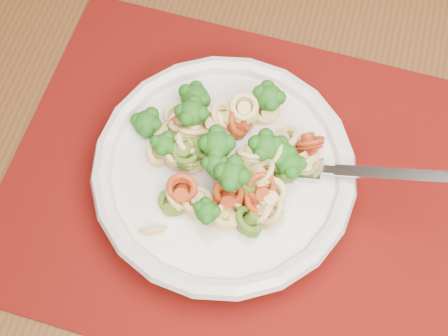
# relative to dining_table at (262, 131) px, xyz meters

# --- Properties ---
(dining_table) EXTENTS (1.61, 1.08, 0.76)m
(dining_table) POSITION_rel_dining_table_xyz_m (0.00, 0.00, 0.00)
(dining_table) COLOR #593019
(dining_table) RESTS_ON ground
(placemat) EXTENTS (0.49, 0.39, 0.00)m
(placemat) POSITION_rel_dining_table_xyz_m (-0.00, -0.11, 0.09)
(placemat) COLOR #570F03
(placemat) RESTS_ON dining_table
(pasta_bowl) EXTENTS (0.25, 0.25, 0.05)m
(pasta_bowl) POSITION_rel_dining_table_xyz_m (-0.02, -0.12, 0.12)
(pasta_bowl) COLOR beige
(pasta_bowl) RESTS_ON placemat
(pasta_broccoli_heap) EXTENTS (0.21, 0.21, 0.06)m
(pasta_broccoli_heap) POSITION_rel_dining_table_xyz_m (-0.02, -0.12, 0.14)
(pasta_broccoli_heap) COLOR #D4C068
(pasta_broccoli_heap) RESTS_ON pasta_bowl
(fork) EXTENTS (0.18, 0.03, 0.08)m
(fork) POSITION_rel_dining_table_xyz_m (0.06, -0.10, 0.14)
(fork) COLOR silver
(fork) RESTS_ON pasta_bowl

